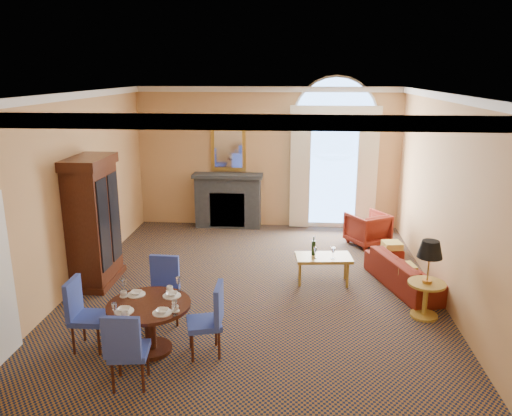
# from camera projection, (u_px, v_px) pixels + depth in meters

# --- Properties ---
(ground) EXTENTS (7.50, 7.50, 0.00)m
(ground) POSITION_uv_depth(u_px,v_px,m) (254.00, 292.00, 8.25)
(ground) COLOR black
(ground) RESTS_ON ground
(room_envelope) EXTENTS (6.04, 7.52, 3.45)m
(room_envelope) POSITION_uv_depth(u_px,v_px,m) (255.00, 135.00, 8.23)
(room_envelope) COLOR tan
(room_envelope) RESTS_ON ground
(armoire) EXTENTS (0.63, 1.11, 2.18)m
(armoire) POSITION_uv_depth(u_px,v_px,m) (93.00, 223.00, 8.37)
(armoire) COLOR black
(armoire) RESTS_ON ground
(dining_table) EXTENTS (1.07, 1.07, 0.87)m
(dining_table) POSITION_uv_depth(u_px,v_px,m) (150.00, 315.00, 6.37)
(dining_table) COLOR black
(dining_table) RESTS_ON ground
(dining_chair_north) EXTENTS (0.55, 0.55, 0.96)m
(dining_chair_north) POSITION_uv_depth(u_px,v_px,m) (164.00, 285.00, 7.19)
(dining_chair_north) COLOR #293DA1
(dining_chair_north) RESTS_ON ground
(dining_chair_south) EXTENTS (0.48, 0.48, 0.96)m
(dining_chair_south) POSITION_uv_depth(u_px,v_px,m) (126.00, 346.00, 5.58)
(dining_chair_south) COLOR #293DA1
(dining_chair_south) RESTS_ON ground
(dining_chair_east) EXTENTS (0.53, 0.53, 0.96)m
(dining_chair_east) POSITION_uv_depth(u_px,v_px,m) (211.00, 315.00, 6.29)
(dining_chair_east) COLOR #293DA1
(dining_chair_east) RESTS_ON ground
(dining_chair_west) EXTENTS (0.45, 0.43, 0.96)m
(dining_chair_west) POSITION_uv_depth(u_px,v_px,m) (82.00, 309.00, 6.44)
(dining_chair_west) COLOR #293DA1
(dining_chair_west) RESTS_ON ground
(sofa) EXTENTS (1.23, 1.93, 0.53)m
(sofa) POSITION_uv_depth(u_px,v_px,m) (407.00, 272.00, 8.38)
(sofa) COLOR maroon
(sofa) RESTS_ON ground
(armchair) EXTENTS (1.02, 1.03, 0.69)m
(armchair) POSITION_uv_depth(u_px,v_px,m) (367.00, 229.00, 10.43)
(armchair) COLOR maroon
(armchair) RESTS_ON ground
(coffee_table) EXTENTS (0.99, 0.62, 0.81)m
(coffee_table) POSITION_uv_depth(u_px,v_px,m) (323.00, 258.00, 8.50)
(coffee_table) COLOR #AF8934
(coffee_table) RESTS_ON ground
(side_table) EXTENTS (0.54, 0.54, 1.16)m
(side_table) POSITION_uv_depth(u_px,v_px,m) (428.00, 269.00, 7.22)
(side_table) COLOR #AF8934
(side_table) RESTS_ON ground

